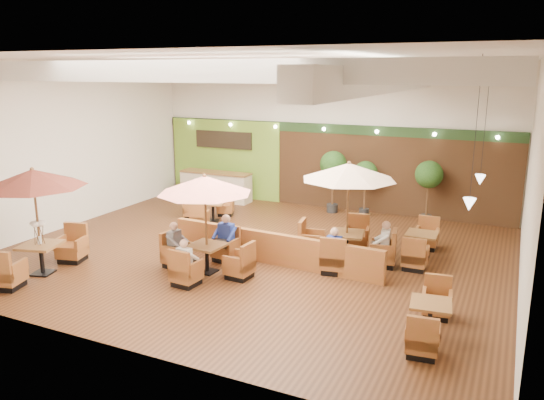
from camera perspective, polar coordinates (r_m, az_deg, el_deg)
The scene contains 17 objects.
room at distance 15.73m, azimuth 0.95°, elevation 8.14°, with size 14.04×14.00×5.52m.
service_counter at distance 21.75m, azimuth -6.06°, elevation 1.49°, with size 3.00×0.75×1.18m.
booth_divider at distance 14.54m, azimuth 0.03°, elevation -5.22°, with size 6.33×0.18×0.88m, color brown.
table_0 at distance 14.62m, azimuth -24.18°, elevation 0.58°, with size 2.62×2.91×2.83m.
table_1 at distance 13.64m, azimuth -7.18°, elevation -0.65°, with size 2.60×2.60×2.64m.
table_2 at distance 14.52m, azimuth 8.18°, elevation 0.61°, with size 2.84×2.84×2.81m.
table_3 at distance 18.83m, azimuth -6.94°, elevation -0.90°, with size 1.74×2.47×1.47m.
table_4 at distance 11.28m, azimuth 16.62°, elevation -12.19°, with size 0.88×2.40×0.88m.
table_5 at distance 15.52m, azimuth 15.74°, elevation -4.81°, with size 0.85×2.51×0.94m.
topiary_0 at distance 19.66m, azimuth 6.61°, elevation 3.55°, with size 0.99×0.99×2.31m.
topiary_1 at distance 19.35m, azimuth 10.02°, elevation 2.63°, with size 0.87×0.87×2.02m.
topiary_2 at distance 18.89m, azimuth 16.52°, elevation 2.39°, with size 0.94×0.94×2.19m.
diner_0 at distance 13.18m, azimuth -9.28°, elevation -6.06°, with size 0.37×0.31×0.74m.
diner_1 at distance 14.71m, azimuth -5.06°, elevation -3.65°, with size 0.42×0.34×0.86m.
diner_2 at distance 14.45m, azimuth -10.30°, elevation -4.26°, with size 0.30×0.38×0.78m.
diner_3 at distance 13.88m, azimuth 6.76°, elevation -4.87°, with size 0.39×0.32×0.78m.
diner_4 at distance 14.57m, azimuth 11.91°, elevation -4.14°, with size 0.36×0.42×0.81m.
Camera 1 is at (6.67, -13.06, 5.15)m, focal length 35.00 mm.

